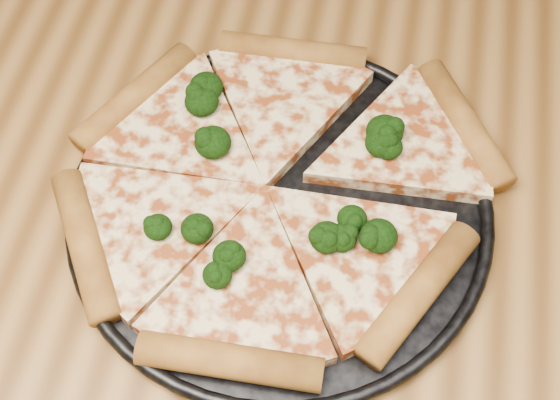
# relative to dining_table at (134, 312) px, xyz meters

# --- Properties ---
(dining_table) EXTENTS (1.20, 0.90, 0.75)m
(dining_table) POSITION_rel_dining_table_xyz_m (0.00, 0.00, 0.00)
(dining_table) COLOR olive
(dining_table) RESTS_ON ground
(pizza_pan) EXTENTS (0.34, 0.34, 0.02)m
(pizza_pan) POSITION_rel_dining_table_xyz_m (0.12, 0.07, 0.10)
(pizza_pan) COLOR black
(pizza_pan) RESTS_ON dining_table
(pizza) EXTENTS (0.37, 0.32, 0.03)m
(pizza) POSITION_rel_dining_table_xyz_m (0.11, 0.08, 0.11)
(pizza) COLOR beige
(pizza) RESTS_ON pizza_pan
(broccoli_florets) EXTENTS (0.19, 0.19, 0.02)m
(broccoli_florets) POSITION_rel_dining_table_xyz_m (0.12, 0.09, 0.12)
(broccoli_florets) COLOR black
(broccoli_florets) RESTS_ON pizza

